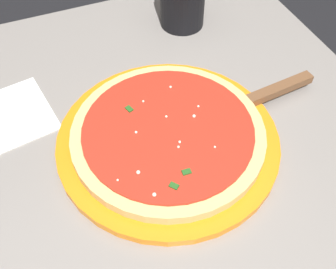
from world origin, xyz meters
TOP-DOWN VIEW (x-y plane):
  - restaurant_table at (0.00, 0.00)m, footprint 0.85×0.75m
  - serving_plate at (-0.02, 0.01)m, footprint 0.33×0.33m
  - pizza at (-0.02, 0.01)m, footprint 0.28×0.28m
  - pizza_server at (-0.04, 0.17)m, footprint 0.08×0.22m
  - napkin_folded_right at (-0.17, -0.19)m, footprint 0.15×0.13m

SIDE VIEW (x-z plane):
  - restaurant_table at x=0.00m, z-range 0.21..0.95m
  - napkin_folded_right at x=-0.17m, z-range 0.74..0.74m
  - serving_plate at x=-0.02m, z-range 0.74..0.75m
  - pizza_server at x=-0.04m, z-range 0.75..0.77m
  - pizza at x=-0.02m, z-range 0.75..0.77m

